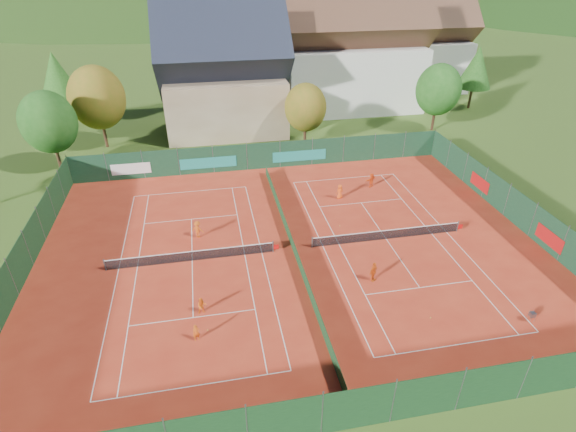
{
  "coord_description": "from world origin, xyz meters",
  "views": [
    {
      "loc": [
        -6.05,
        -29.17,
        20.82
      ],
      "look_at": [
        0.0,
        2.0,
        2.0
      ],
      "focal_mm": 28.0,
      "sensor_mm": 36.0,
      "label": 1
    }
  ],
  "objects_px": {
    "hotel_block_a": "(351,57)",
    "player_left_near": "(196,333)",
    "hotel_block_b": "(416,49)",
    "ball_hopper": "(532,314)",
    "player_right_far_b": "(371,180)",
    "player_right_near": "(373,272)",
    "player_right_far_a": "(340,192)",
    "player_left_mid": "(202,306)",
    "player_left_far": "(198,229)",
    "chalet": "(224,79)"
  },
  "relations": [
    {
      "from": "player_right_near",
      "to": "player_right_far_a",
      "type": "bearing_deg",
      "value": 47.32
    },
    {
      "from": "player_right_far_a",
      "to": "ball_hopper",
      "type": "bearing_deg",
      "value": 97.84
    },
    {
      "from": "player_right_near",
      "to": "chalet",
      "type": "bearing_deg",
      "value": 65.84
    },
    {
      "from": "ball_hopper",
      "to": "player_left_near",
      "type": "bearing_deg",
      "value": 173.47
    },
    {
      "from": "hotel_block_b",
      "to": "player_left_mid",
      "type": "bearing_deg",
      "value": -126.74
    },
    {
      "from": "hotel_block_a",
      "to": "player_left_far",
      "type": "relative_size",
      "value": 14.1
    },
    {
      "from": "player_right_far_a",
      "to": "player_left_mid",
      "type": "bearing_deg",
      "value": 31.51
    },
    {
      "from": "player_left_mid",
      "to": "player_left_far",
      "type": "relative_size",
      "value": 0.81
    },
    {
      "from": "hotel_block_a",
      "to": "player_left_near",
      "type": "relative_size",
      "value": 17.77
    },
    {
      "from": "player_left_near",
      "to": "player_left_far",
      "type": "relative_size",
      "value": 0.79
    },
    {
      "from": "player_left_near",
      "to": "ball_hopper",
      "type": "bearing_deg",
      "value": -20.46
    },
    {
      "from": "hotel_block_a",
      "to": "player_left_mid",
      "type": "bearing_deg",
      "value": -119.06
    },
    {
      "from": "player_right_far_a",
      "to": "player_left_far",
      "type": "bearing_deg",
      "value": 3.86
    },
    {
      "from": "player_left_far",
      "to": "player_left_mid",
      "type": "bearing_deg",
      "value": 116.4
    },
    {
      "from": "ball_hopper",
      "to": "player_left_far",
      "type": "xyz_separation_m",
      "value": [
        -21.05,
        14.23,
        0.21
      ]
    },
    {
      "from": "ball_hopper",
      "to": "player_left_far",
      "type": "bearing_deg",
      "value": 145.93
    },
    {
      "from": "player_left_far",
      "to": "hotel_block_a",
      "type": "bearing_deg",
      "value": -99.69
    },
    {
      "from": "hotel_block_a",
      "to": "ball_hopper",
      "type": "distance_m",
      "value": 47.44
    },
    {
      "from": "hotel_block_b",
      "to": "player_right_far_b",
      "type": "distance_m",
      "value": 40.26
    },
    {
      "from": "player_left_far",
      "to": "ball_hopper",
      "type": "bearing_deg",
      "value": 171.91
    },
    {
      "from": "chalet",
      "to": "player_left_near",
      "type": "xyz_separation_m",
      "value": [
        -4.77,
        -38.44,
        -6.02
      ]
    },
    {
      "from": "chalet",
      "to": "hotel_block_a",
      "type": "relative_size",
      "value": 0.75
    },
    {
      "from": "hotel_block_a",
      "to": "player_left_near",
      "type": "xyz_separation_m",
      "value": [
        -23.77,
        -44.44,
        -6.77
      ]
    },
    {
      "from": "chalet",
      "to": "player_left_near",
      "type": "bearing_deg",
      "value": -97.07
    },
    {
      "from": "player_right_near",
      "to": "player_left_near",
      "type": "bearing_deg",
      "value": 158.33
    },
    {
      "from": "player_left_mid",
      "to": "player_right_far_a",
      "type": "height_order",
      "value": "player_right_far_a"
    },
    {
      "from": "player_right_far_a",
      "to": "hotel_block_a",
      "type": "bearing_deg",
      "value": -122.92
    },
    {
      "from": "player_left_mid",
      "to": "hotel_block_a",
      "type": "bearing_deg",
      "value": 55.31
    },
    {
      "from": "hotel_block_b",
      "to": "player_right_far_a",
      "type": "relative_size",
      "value": 11.85
    },
    {
      "from": "player_left_far",
      "to": "chalet",
      "type": "bearing_deg",
      "value": -73.47
    },
    {
      "from": "hotel_block_b",
      "to": "player_left_near",
      "type": "height_order",
      "value": "hotel_block_b"
    },
    {
      "from": "chalet",
      "to": "player_left_far",
      "type": "bearing_deg",
      "value": -99.44
    },
    {
      "from": "ball_hopper",
      "to": "player_right_near",
      "type": "distance_m",
      "value": 10.5
    },
    {
      "from": "player_left_far",
      "to": "player_right_near",
      "type": "bearing_deg",
      "value": 172.15
    },
    {
      "from": "player_right_far_b",
      "to": "player_left_mid",
      "type": "bearing_deg",
      "value": 13.54
    },
    {
      "from": "hotel_block_a",
      "to": "hotel_block_b",
      "type": "relative_size",
      "value": 1.25
    },
    {
      "from": "chalet",
      "to": "player_right_near",
      "type": "relative_size",
      "value": 10.24
    },
    {
      "from": "player_left_near",
      "to": "player_right_far_a",
      "type": "relative_size",
      "value": 0.83
    },
    {
      "from": "player_left_near",
      "to": "hotel_block_a",
      "type": "bearing_deg",
      "value": 47.93
    },
    {
      "from": "player_left_mid",
      "to": "player_right_far_b",
      "type": "relative_size",
      "value": 0.84
    },
    {
      "from": "player_right_far_b",
      "to": "ball_hopper",
      "type": "bearing_deg",
      "value": 71.65
    },
    {
      "from": "hotel_block_b",
      "to": "player_right_near",
      "type": "xyz_separation_m",
      "value": [
        -25.04,
        -48.96,
        -5.83
      ]
    },
    {
      "from": "player_left_near",
      "to": "player_right_far_a",
      "type": "bearing_deg",
      "value": 35.17
    },
    {
      "from": "player_left_mid",
      "to": "player_right_near",
      "type": "height_order",
      "value": "player_right_near"
    },
    {
      "from": "hotel_block_b",
      "to": "player_right_far_b",
      "type": "bearing_deg",
      "value": -120.0
    },
    {
      "from": "ball_hopper",
      "to": "player_left_mid",
      "type": "xyz_separation_m",
      "value": [
        -20.98,
        4.84,
        0.07
      ]
    },
    {
      "from": "player_right_far_b",
      "to": "player_left_far",
      "type": "bearing_deg",
      "value": -8.81
    },
    {
      "from": "player_right_far_b",
      "to": "player_right_near",
      "type": "bearing_deg",
      "value": 42.3
    },
    {
      "from": "player_left_near",
      "to": "player_right_near",
      "type": "bearing_deg",
      "value": 1.38
    },
    {
      "from": "chalet",
      "to": "player_left_far",
      "type": "relative_size",
      "value": 10.58
    }
  ]
}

